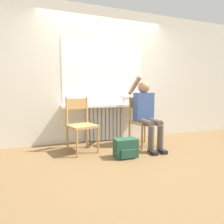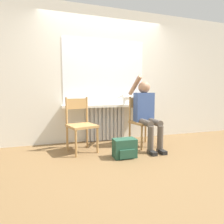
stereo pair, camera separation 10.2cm
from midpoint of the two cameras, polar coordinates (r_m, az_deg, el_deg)
name	(u,v)px [view 2 (the right image)]	position (r m, az deg, el deg)	size (l,w,h in m)	color
ground_plane	(126,159)	(2.94, 5.19, -14.07)	(12.00, 12.00, 0.00)	brown
wall_with_window	(104,76)	(3.94, -1.63, 11.01)	(7.00, 0.06, 2.70)	silver
radiator	(105,124)	(3.91, -1.27, -3.57)	(0.83, 0.08, 0.71)	silver
windowsill	(107,106)	(3.78, -0.91, 1.92)	(1.75, 0.27, 0.05)	white
window_glass	(105,72)	(3.91, -1.49, 11.95)	(1.68, 0.01, 1.30)	white
chair_left	(81,124)	(3.21, -8.61, -3.53)	(0.53, 0.53, 0.93)	#B2844C
chair_right	(143,121)	(3.58, 10.11, -2.57)	(0.50, 0.50, 0.93)	#B2844C
person	(146,110)	(3.45, 11.18, 0.56)	(0.36, 0.99, 1.33)	brown
cat	(129,98)	(3.93, 6.09, 4.40)	(0.43, 0.11, 0.22)	silver
backpack	(125,148)	(2.97, 4.89, -10.95)	(0.35, 0.24, 0.29)	#234C38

